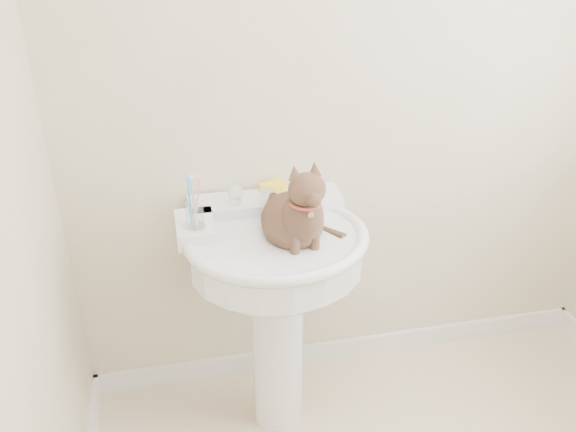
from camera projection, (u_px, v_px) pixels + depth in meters
wall_back at (361, 87)px, 2.18m from camera, size 2.20×0.00×2.50m
baseboard_back at (346, 348)px, 2.76m from camera, size 2.20×0.02×0.09m
pedestal_sink at (276, 272)px, 2.13m from camera, size 0.65×0.63×0.89m
faucet at (267, 192)px, 2.15m from camera, size 0.28×0.12×0.14m
soap_bar at (272, 187)px, 2.26m from camera, size 0.10×0.08×0.03m
toothbrush_cup at (195, 215)px, 2.00m from camera, size 0.07×0.07×0.19m
cat at (296, 217)px, 1.99m from camera, size 0.23×0.29×0.42m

